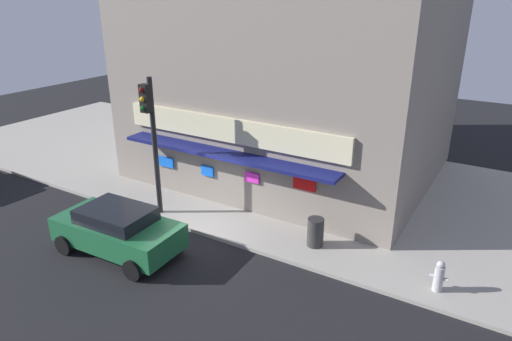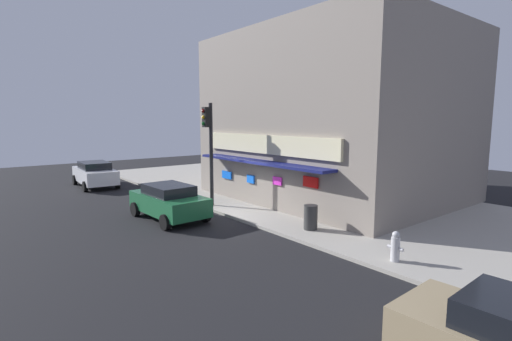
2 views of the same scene
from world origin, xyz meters
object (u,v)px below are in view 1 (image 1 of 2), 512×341
(fire_hydrant, at_px, (439,276))
(parked_car_green, at_px, (118,229))
(traffic_light, at_px, (151,130))
(pedestrian, at_px, (367,214))
(trash_can, at_px, (315,232))

(fire_hydrant, bearing_deg, parked_car_green, -162.05)
(traffic_light, height_order, parked_car_green, traffic_light)
(pedestrian, xyz_separation_m, parked_car_green, (-6.50, -4.64, -0.22))
(fire_hydrant, height_order, trash_can, trash_can)
(traffic_light, xyz_separation_m, trash_can, (5.89, 0.90, -2.73))
(trash_can, relative_size, pedestrian, 0.58)
(trash_can, bearing_deg, traffic_light, -171.33)
(traffic_light, bearing_deg, fire_hydrant, 2.69)
(fire_hydrant, height_order, parked_car_green, parked_car_green)
(trash_can, bearing_deg, pedestrian, 45.02)
(parked_car_green, bearing_deg, pedestrian, 35.53)
(trash_can, distance_m, parked_car_green, 6.25)
(fire_hydrant, relative_size, trash_can, 0.97)
(traffic_light, height_order, trash_can, traffic_light)
(fire_hydrant, distance_m, trash_can, 3.88)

